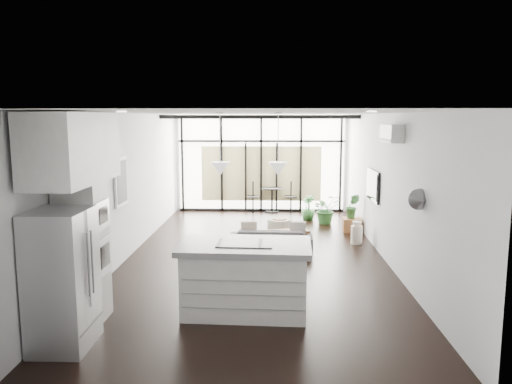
# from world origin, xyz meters

# --- Properties ---
(floor) EXTENTS (5.00, 10.00, 0.00)m
(floor) POSITION_xyz_m (0.00, 0.00, 0.00)
(floor) COLOR black
(floor) RESTS_ON ground
(ceiling) EXTENTS (5.00, 10.00, 0.00)m
(ceiling) POSITION_xyz_m (0.00, 0.00, 2.80)
(ceiling) COLOR white
(ceiling) RESTS_ON ground
(wall_left) EXTENTS (0.02, 10.00, 2.80)m
(wall_left) POSITION_xyz_m (-2.50, 0.00, 1.40)
(wall_left) COLOR white
(wall_left) RESTS_ON ground
(wall_right) EXTENTS (0.02, 10.00, 2.80)m
(wall_right) POSITION_xyz_m (2.50, 0.00, 1.40)
(wall_right) COLOR white
(wall_right) RESTS_ON ground
(wall_back) EXTENTS (5.00, 0.02, 2.80)m
(wall_back) POSITION_xyz_m (0.00, 5.00, 1.40)
(wall_back) COLOR white
(wall_back) RESTS_ON ground
(wall_front) EXTENTS (5.00, 0.02, 2.80)m
(wall_front) POSITION_xyz_m (0.00, -5.00, 1.40)
(wall_front) COLOR white
(wall_front) RESTS_ON ground
(glazing) EXTENTS (5.00, 0.20, 2.80)m
(glazing) POSITION_xyz_m (0.00, 4.88, 1.40)
(glazing) COLOR black
(glazing) RESTS_ON ground
(skylight) EXTENTS (4.70, 1.90, 0.06)m
(skylight) POSITION_xyz_m (0.00, 4.00, 2.77)
(skylight) COLOR white
(skylight) RESTS_ON ceiling
(neighbour_building) EXTENTS (3.50, 0.02, 1.60)m
(neighbour_building) POSITION_xyz_m (0.00, 4.95, 1.10)
(neighbour_building) COLOR beige
(neighbour_building) RESTS_ON ground
(island) EXTENTS (1.86, 1.15, 0.99)m
(island) POSITION_xyz_m (-0.05, -2.81, 0.50)
(island) COLOR silver
(island) RESTS_ON floor
(cooktop) EXTENTS (0.79, 0.55, 0.01)m
(cooktop) POSITION_xyz_m (-0.05, -2.81, 1.00)
(cooktop) COLOR black
(cooktop) RESTS_ON island
(fridge) EXTENTS (0.64, 0.80, 1.66)m
(fridge) POSITION_xyz_m (-2.15, -3.95, 0.83)
(fridge) COLOR #9D9DA2
(fridge) RESTS_ON floor
(appliance_column) EXTENTS (0.55, 0.58, 2.14)m
(appliance_column) POSITION_xyz_m (-2.20, -3.15, 1.07)
(appliance_column) COLOR silver
(appliance_column) RESTS_ON floor
(upper_cabinets) EXTENTS (0.62, 1.75, 0.86)m
(upper_cabinets) POSITION_xyz_m (-2.12, -3.50, 2.35)
(upper_cabinets) COLOR silver
(upper_cabinets) RESTS_ON wall_left
(pendant_left) EXTENTS (0.26, 0.26, 0.18)m
(pendant_left) POSITION_xyz_m (-0.40, -2.65, 2.02)
(pendant_left) COLOR white
(pendant_left) RESTS_ON ceiling
(pendant_right) EXTENTS (0.26, 0.26, 0.18)m
(pendant_right) POSITION_xyz_m (0.40, -2.65, 2.02)
(pendant_right) COLOR white
(pendant_right) RESTS_ON ceiling
(sofa) EXTENTS (1.71, 0.55, 0.66)m
(sofa) POSITION_xyz_m (0.30, 0.38, 0.33)
(sofa) COLOR #48484A
(sofa) RESTS_ON floor
(console_bench) EXTENTS (1.40, 0.70, 0.44)m
(console_bench) POSITION_xyz_m (0.41, 0.39, 0.22)
(console_bench) COLOR brown
(console_bench) RESTS_ON floor
(pouf) EXTENTS (0.58, 0.58, 0.44)m
(pouf) POSITION_xyz_m (0.49, 1.58, 0.22)
(pouf) COLOR beige
(pouf) RESTS_ON floor
(crate) EXTENTS (0.46, 0.46, 0.33)m
(crate) POSITION_xyz_m (2.25, 2.28, 0.16)
(crate) COLOR brown
(crate) RESTS_ON floor
(plant_tall) EXTENTS (0.93, 0.97, 0.59)m
(plant_tall) POSITION_xyz_m (1.71, 3.18, 0.30)
(plant_tall) COLOR #2C622B
(plant_tall) RESTS_ON floor
(plant_med) EXTENTS (0.68, 0.76, 0.37)m
(plant_med) POSITION_xyz_m (1.29, 3.65, 0.19)
(plant_med) COLOR #2C622B
(plant_med) RESTS_ON floor
(plant_crate) EXTENTS (0.40, 0.63, 0.26)m
(plant_crate) POSITION_xyz_m (2.25, 2.28, 0.46)
(plant_crate) COLOR #2C622B
(plant_crate) RESTS_ON crate
(milk_can) EXTENTS (0.27, 0.27, 0.49)m
(milk_can) POSITION_xyz_m (2.17, 1.12, 0.25)
(milk_can) COLOR silver
(milk_can) RESTS_ON floor
(bistro_set) EXTENTS (1.37, 0.60, 0.65)m
(bistro_set) POSITION_xyz_m (0.32, 4.74, 0.32)
(bistro_set) COLOR black
(bistro_set) RESTS_ON floor
(tv) EXTENTS (0.05, 1.10, 0.65)m
(tv) POSITION_xyz_m (2.46, 1.00, 1.30)
(tv) COLOR black
(tv) RESTS_ON wall_right
(ac_unit) EXTENTS (0.22, 0.90, 0.30)m
(ac_unit) POSITION_xyz_m (2.38, -0.80, 2.45)
(ac_unit) COLOR silver
(ac_unit) RESTS_ON wall_right
(framed_art) EXTENTS (0.04, 0.70, 0.90)m
(framed_art) POSITION_xyz_m (-2.47, -0.50, 1.55)
(framed_art) COLOR black
(framed_art) RESTS_ON wall_left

